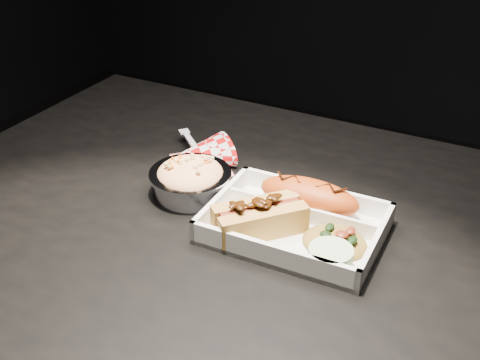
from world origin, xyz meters
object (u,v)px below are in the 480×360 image
(dining_table, at_px, (268,271))
(fried_pastry, at_px, (309,196))
(hotdog, at_px, (260,216))
(napkin_fork, at_px, (199,154))
(food_tray, at_px, (295,227))
(foil_coleslaw_cup, at_px, (190,178))

(dining_table, height_order, fried_pastry, fried_pastry)
(hotdog, xyz_separation_m, napkin_fork, (-0.19, 0.15, -0.02))
(dining_table, bearing_deg, fried_pastry, 50.58)
(dining_table, distance_m, food_tray, 0.11)
(foil_coleslaw_cup, bearing_deg, hotdog, -18.40)
(hotdog, height_order, napkin_fork, napkin_fork)
(food_tray, bearing_deg, foil_coleslaw_cup, 172.40)
(foil_coleslaw_cup, distance_m, napkin_fork, 0.11)
(dining_table, relative_size, hotdog, 8.77)
(hotdog, distance_m, foil_coleslaw_cup, 0.16)
(food_tray, relative_size, foil_coleslaw_cup, 1.92)
(hotdog, relative_size, foil_coleslaw_cup, 1.03)
(dining_table, bearing_deg, foil_coleslaw_cup, 173.34)
(fried_pastry, relative_size, hotdog, 1.15)
(food_tray, distance_m, foil_coleslaw_cup, 0.19)
(foil_coleslaw_cup, bearing_deg, fried_pastry, 10.08)
(napkin_fork, bearing_deg, fried_pastry, 26.25)
(fried_pastry, bearing_deg, foil_coleslaw_cup, -169.92)
(foil_coleslaw_cup, bearing_deg, dining_table, -6.66)
(food_tray, relative_size, hotdog, 1.86)
(fried_pastry, bearing_deg, dining_table, -129.42)
(food_tray, xyz_separation_m, napkin_fork, (-0.24, 0.12, 0.01))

